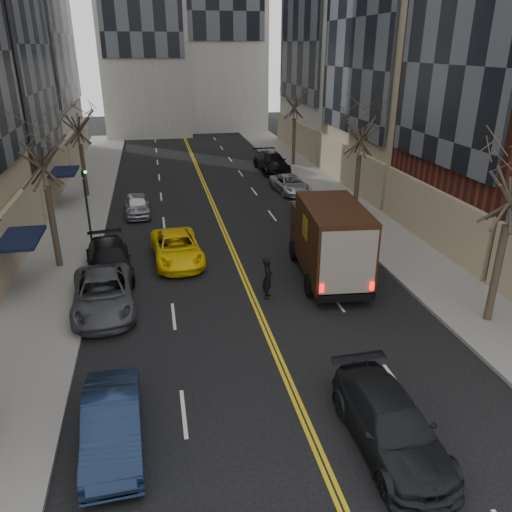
{
  "coord_description": "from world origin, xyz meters",
  "views": [
    {
      "loc": [
        -3.77,
        -4.21,
        10.23
      ],
      "look_at": [
        0.05,
        14.44,
        2.2
      ],
      "focal_mm": 35.0,
      "sensor_mm": 36.0,
      "label": 1
    }
  ],
  "objects": [
    {
      "name": "traffic_signal",
      "position": [
        -7.39,
        22.0,
        2.82
      ],
      "size": [
        0.29,
        0.26,
        4.7
      ],
      "color": "black",
      "rests_on": "sidewalk_left"
    },
    {
      "name": "observer_sedan",
      "position": [
        1.98,
        5.55,
        0.73
      ],
      "size": [
        2.07,
        5.02,
        1.45
      ],
      "rotation": [
        0.0,
        0.0,
        0.01
      ],
      "color": "black",
      "rests_on": "ground"
    },
    {
      "name": "parked_lf_e",
      "position": [
        -5.1,
        27.99,
        0.66
      ],
      "size": [
        1.75,
        3.97,
        1.33
      ],
      "primitive_type": "imported",
      "rotation": [
        0.0,
        0.0,
        0.05
      ],
      "color": "#ACAEB4",
      "rests_on": "ground"
    },
    {
      "name": "tree_lf_mid",
      "position": [
        -8.8,
        20.0,
        6.6
      ],
      "size": [
        3.2,
        3.2,
        8.91
      ],
      "color": "#382D23",
      "rests_on": "sidewalk_left"
    },
    {
      "name": "parked_rt_b",
      "position": [
        6.14,
        31.28,
        0.63
      ],
      "size": [
        2.5,
        4.73,
        1.27
      ],
      "primitive_type": "imported",
      "rotation": [
        0.0,
        0.0,
        0.09
      ],
      "color": "#B6B9BF",
      "rests_on": "ground"
    },
    {
      "name": "parked_rt_c",
      "position": [
        6.3,
        38.22,
        0.83
      ],
      "size": [
        2.53,
        5.77,
        1.65
      ],
      "primitive_type": "imported",
      "rotation": [
        0.0,
        0.0,
        0.04
      ],
      "color": "black",
      "rests_on": "ground"
    },
    {
      "name": "sidewalk_left",
      "position": [
        -9.0,
        27.0,
        0.07
      ],
      "size": [
        4.0,
        66.0,
        0.15
      ],
      "primitive_type": "cube",
      "color": "slate",
      "rests_on": "ground"
    },
    {
      "name": "tree_rt_far",
      "position": [
        8.8,
        40.0,
        6.74
      ],
      "size": [
        3.2,
        3.2,
        9.11
      ],
      "color": "#382D23",
      "rests_on": "sidewalk_right"
    },
    {
      "name": "pedestrian",
      "position": [
        0.65,
        14.84,
        0.94
      ],
      "size": [
        0.66,
        0.8,
        1.89
      ],
      "primitive_type": "imported",
      "rotation": [
        0.0,
        0.0,
        1.23
      ],
      "color": "black",
      "rests_on": "ground"
    },
    {
      "name": "taxi",
      "position": [
        -3.0,
        19.76,
        0.71
      ],
      "size": [
        2.7,
        5.25,
        1.41
      ],
      "primitive_type": "imported",
      "rotation": [
        0.0,
        0.0,
        0.07
      ],
      "color": "yellow",
      "rests_on": "ground"
    },
    {
      "name": "parked_lf_d",
      "position": [
        -6.3,
        18.87,
        0.73
      ],
      "size": [
        2.67,
        5.23,
        1.45
      ],
      "primitive_type": "imported",
      "rotation": [
        0.0,
        0.0,
        0.13
      ],
      "color": "black",
      "rests_on": "ground"
    },
    {
      "name": "tree_lf_far",
      "position": [
        -8.8,
        33.0,
        6.02
      ],
      "size": [
        3.2,
        3.2,
        8.12
      ],
      "color": "#382D23",
      "rests_on": "sidewalk_left"
    },
    {
      "name": "sidewalk_right",
      "position": [
        9.0,
        27.0,
        0.07
      ],
      "size": [
        4.0,
        66.0,
        0.15
      ],
      "primitive_type": "cube",
      "color": "slate",
      "rests_on": "ground"
    },
    {
      "name": "parked_lf_c",
      "position": [
        -6.3,
        15.17,
        0.74
      ],
      "size": [
        2.85,
        5.48,
        1.47
      ],
      "primitive_type": "imported",
      "rotation": [
        0.0,
        0.0,
        0.08
      ],
      "color": "#48494F",
      "rests_on": "ground"
    },
    {
      "name": "parked_rt_a",
      "position": [
        5.1,
        23.57,
        0.7
      ],
      "size": [
        1.68,
        4.33,
        1.4
      ],
      "primitive_type": "imported",
      "rotation": [
        0.0,
        0.0,
        -0.05
      ],
      "color": "#4A4C52",
      "rests_on": "ground"
    },
    {
      "name": "tree_rt_mid",
      "position": [
        8.8,
        25.0,
        6.17
      ],
      "size": [
        3.2,
        3.2,
        8.32
      ],
      "color": "#382D23",
      "rests_on": "sidewalk_right"
    },
    {
      "name": "parked_lf_b",
      "position": [
        -5.45,
        7.1,
        0.72
      ],
      "size": [
        1.7,
        4.43,
        1.44
      ],
      "primitive_type": "imported",
      "rotation": [
        0.0,
        0.0,
        0.04
      ],
      "color": "#111E38",
      "rests_on": "ground"
    },
    {
      "name": "ups_truck",
      "position": [
        3.93,
        16.35,
        1.87
      ],
      "size": [
        3.29,
        6.99,
        3.71
      ],
      "rotation": [
        0.0,
        0.0,
        -0.1
      ],
      "color": "black",
      "rests_on": "ground"
    }
  ]
}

